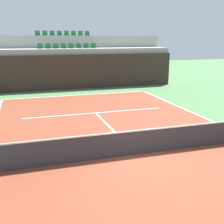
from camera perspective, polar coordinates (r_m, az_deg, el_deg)
The scene contains 11 objects.
ground_plane at distance 11.03m, azimuth 4.95°, elevation -8.44°, with size 80.00×80.00×0.00m, color #477042.
court_surface at distance 11.03m, azimuth 4.95°, elevation -8.42°, with size 11.00×24.00×0.01m, color brown.
baseline_far at distance 22.09m, azimuth -6.82°, elevation 3.36°, with size 11.00×0.10×0.00m, color white.
service_line_far at distance 16.80m, azimuth -3.29°, elevation -0.18°, with size 8.26×0.10×0.00m, color white.
centre_service_line at distance 13.84m, azimuth -0.05°, elevation -3.44°, with size 0.10×6.40×0.00m, color white.
back_wall at distance 24.57m, azimuth -8.14°, elevation 7.86°, with size 18.24×0.30×2.90m, color #33231E.
stands_tier_lower at distance 25.87m, azimuth -8.65°, elevation 8.69°, with size 18.24×2.40×3.36m, color #9E9E99.
stands_tier_upper at distance 28.19m, azimuth -9.47°, elevation 10.25°, with size 18.24×2.40×4.45m, color #9E9E99.
seating_row_lower at distance 25.84m, azimuth -8.85°, elevation 12.69°, with size 5.10×0.44×0.44m.
seating_row_upper at distance 28.21m, azimuth -9.70°, elevation 15.02°, with size 5.10×0.44×0.44m.
tennis_net at distance 10.84m, azimuth 5.01°, elevation -5.97°, with size 11.08×0.08×1.07m.
Camera 1 is at (-3.91, -9.36, 4.33)m, focal length 45.94 mm.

